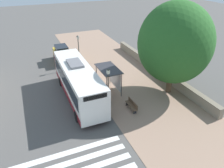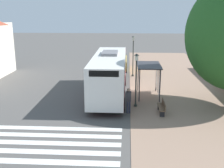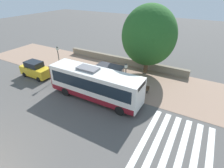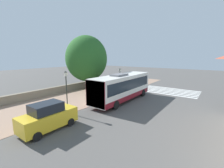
# 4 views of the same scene
# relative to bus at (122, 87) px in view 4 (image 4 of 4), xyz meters

# --- Properties ---
(ground_plane) EXTENTS (120.00, 120.00, 0.00)m
(ground_plane) POSITION_rel_bus_xyz_m (-1.72, -1.75, -1.84)
(ground_plane) COLOR #514F4C
(ground_plane) RESTS_ON ground
(sidewalk_plaza) EXTENTS (9.00, 44.00, 0.02)m
(sidewalk_plaza) POSITION_rel_bus_xyz_m (-6.22, -1.75, -1.83)
(sidewalk_plaza) COLOR #937560
(sidewalk_plaza) RESTS_ON ground
(crosswalk_stripes) EXTENTS (9.00, 5.25, 0.01)m
(crosswalk_stripes) POSITION_rel_bus_xyz_m (3.28, 9.21, -1.84)
(crosswalk_stripes) COLOR silver
(crosswalk_stripes) RESTS_ON ground
(stone_wall) EXTENTS (0.60, 20.00, 1.06)m
(stone_wall) POSITION_rel_bus_xyz_m (-10.27, -1.75, -1.30)
(stone_wall) COLOR gray
(stone_wall) RESTS_ON ground
(bus) EXTENTS (2.67, 10.37, 3.56)m
(bus) POSITION_rel_bus_xyz_m (0.00, 0.00, 0.00)
(bus) COLOR silver
(bus) RESTS_ON ground
(bus_shelter) EXTENTS (1.86, 3.32, 2.64)m
(bus_shelter) POSITION_rel_bus_xyz_m (-3.37, -0.05, 0.36)
(bus_shelter) COLOR #2D2D33
(bus_shelter) RESTS_ON ground
(pedestrian) EXTENTS (0.34, 0.24, 1.79)m
(pedestrian) POSITION_rel_bus_xyz_m (-1.59, 3.96, -0.78)
(pedestrian) COLOR #2D3347
(pedestrian) RESTS_ON ground
(bench) EXTENTS (0.40, 1.77, 0.88)m
(bench) POSITION_rel_bus_xyz_m (-3.89, 3.90, -1.36)
(bench) COLOR brown
(bench) RESTS_ON ground
(street_lamp_near) EXTENTS (0.28, 0.28, 3.93)m
(street_lamp_near) POSITION_rel_bus_xyz_m (-2.11, 2.59, 0.50)
(street_lamp_near) COLOR #2D332D
(street_lamp_near) RESTS_ON ground
(street_lamp_far) EXTENTS (0.28, 0.28, 4.28)m
(street_lamp_far) POSITION_rel_bus_xyz_m (-2.04, -7.01, 0.70)
(street_lamp_far) COLOR #2D332D
(street_lamp_far) RESTS_ON ground
(shade_tree) EXTENTS (7.07, 7.07, 9.17)m
(shade_tree) POSITION_rel_bus_xyz_m (-8.96, 2.51, 3.43)
(shade_tree) COLOR brown
(shade_tree) RESTS_ON ground
(parked_car_behind_bus) EXTENTS (1.92, 4.31, 2.18)m
(parked_car_behind_bus) POSITION_rel_bus_xyz_m (-0.43, -10.03, -0.80)
(parked_car_behind_bus) COLOR gold
(parked_car_behind_bus) RESTS_ON ground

